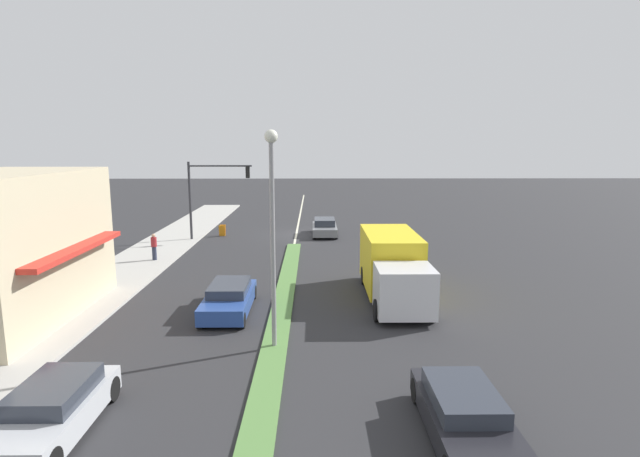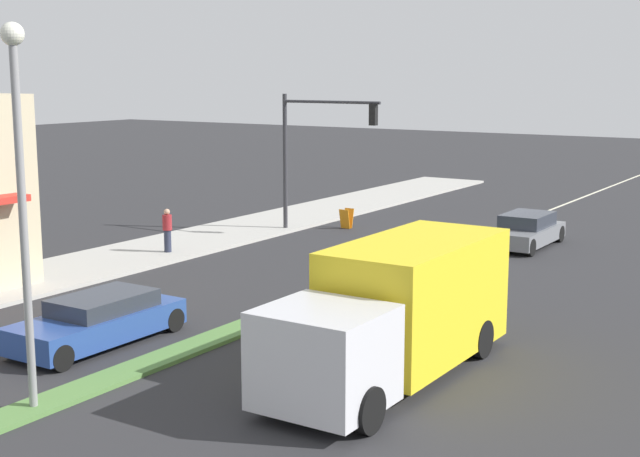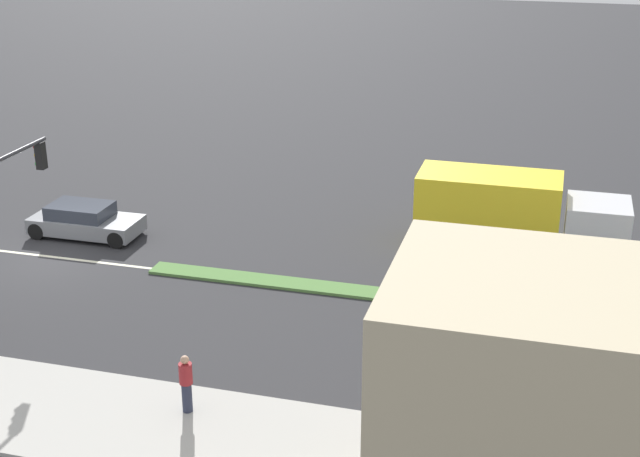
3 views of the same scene
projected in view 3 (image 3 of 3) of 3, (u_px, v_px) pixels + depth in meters
ground_plane at (566, 317)px, 27.75m from camera, size 160.00×160.00×0.00m
lane_marking_center at (53, 257)px, 32.21m from camera, size 0.16×60.00×0.01m
building_corner_store at (615, 428)px, 16.85m from camera, size 5.56×8.80×5.82m
pedestrian at (186, 382)px, 22.34m from camera, size 0.34×0.34×1.59m
delivery_truck at (513, 213)px, 32.22m from camera, size 2.44×7.50×2.87m
coupe_blue at (561, 332)px, 25.60m from camera, size 1.83×4.49×1.20m
suv_grey at (85, 221)px, 33.93m from camera, size 1.85×4.17×1.26m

